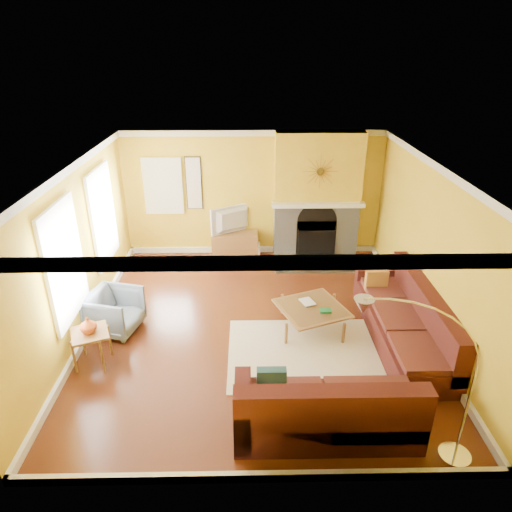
{
  "coord_description": "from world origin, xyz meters",
  "views": [
    {
      "loc": [
        -0.11,
        -6.4,
        4.33
      ],
      "look_at": [
        0.02,
        0.4,
        1.11
      ],
      "focal_mm": 32.0,
      "sensor_mm": 36.0,
      "label": 1
    }
  ],
  "objects_px": {
    "armchair": "(115,311)",
    "coffee_table": "(311,317)",
    "media_console": "(235,245)",
    "side_table": "(92,348)",
    "sectional_sofa": "(340,332)",
    "arc_lamp": "(418,386)"
  },
  "relations": [
    {
      "from": "side_table",
      "to": "arc_lamp",
      "type": "height_order",
      "value": "arc_lamp"
    },
    {
      "from": "side_table",
      "to": "arc_lamp",
      "type": "relative_size",
      "value": 0.26
    },
    {
      "from": "media_console",
      "to": "armchair",
      "type": "height_order",
      "value": "armchair"
    },
    {
      "from": "sectional_sofa",
      "to": "side_table",
      "type": "distance_m",
      "value": 3.63
    },
    {
      "from": "armchair",
      "to": "arc_lamp",
      "type": "height_order",
      "value": "arc_lamp"
    },
    {
      "from": "coffee_table",
      "to": "side_table",
      "type": "relative_size",
      "value": 1.82
    },
    {
      "from": "sectional_sofa",
      "to": "side_table",
      "type": "height_order",
      "value": "sectional_sofa"
    },
    {
      "from": "sectional_sofa",
      "to": "armchair",
      "type": "xyz_separation_m",
      "value": [
        -3.52,
        0.79,
        -0.1
      ]
    },
    {
      "from": "media_console",
      "to": "side_table",
      "type": "relative_size",
      "value": 1.82
    },
    {
      "from": "armchair",
      "to": "coffee_table",
      "type": "bearing_deg",
      "value": -74.81
    },
    {
      "from": "sectional_sofa",
      "to": "armchair",
      "type": "relative_size",
      "value": 4.74
    },
    {
      "from": "sectional_sofa",
      "to": "arc_lamp",
      "type": "relative_size",
      "value": 1.74
    },
    {
      "from": "armchair",
      "to": "arc_lamp",
      "type": "xyz_separation_m",
      "value": [
        3.95,
        -2.65,
        0.71
      ]
    },
    {
      "from": "sectional_sofa",
      "to": "side_table",
      "type": "bearing_deg",
      "value": -178.87
    },
    {
      "from": "sectional_sofa",
      "to": "arc_lamp",
      "type": "xyz_separation_m",
      "value": [
        0.43,
        -1.86,
        0.61
      ]
    },
    {
      "from": "media_console",
      "to": "armchair",
      "type": "relative_size",
      "value": 1.29
    },
    {
      "from": "armchair",
      "to": "side_table",
      "type": "relative_size",
      "value": 1.41
    },
    {
      "from": "media_console",
      "to": "side_table",
      "type": "distance_m",
      "value": 4.19
    },
    {
      "from": "coffee_table",
      "to": "arc_lamp",
      "type": "height_order",
      "value": "arc_lamp"
    },
    {
      "from": "sectional_sofa",
      "to": "coffee_table",
      "type": "xyz_separation_m",
      "value": [
        -0.31,
        0.8,
        -0.25
      ]
    },
    {
      "from": "sectional_sofa",
      "to": "coffee_table",
      "type": "relative_size",
      "value": 3.69
    },
    {
      "from": "media_console",
      "to": "arc_lamp",
      "type": "height_order",
      "value": "arc_lamp"
    }
  ]
}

